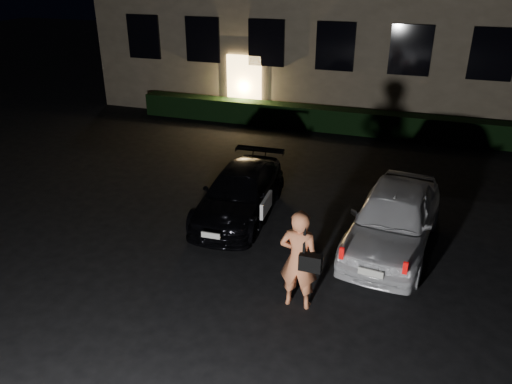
% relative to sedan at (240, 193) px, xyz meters
% --- Properties ---
extents(ground, '(80.00, 80.00, 0.00)m').
position_rel_sedan_xyz_m(ground, '(0.78, -3.05, -0.58)').
color(ground, black).
rests_on(ground, ground).
extents(hedge, '(15.00, 0.70, 0.85)m').
position_rel_sedan_xyz_m(hedge, '(0.78, 7.45, -0.15)').
color(hedge, black).
rests_on(hedge, ground).
extents(sedan, '(1.85, 4.10, 1.15)m').
position_rel_sedan_xyz_m(sedan, '(0.00, 0.00, 0.00)').
color(sedan, black).
rests_on(sedan, ground).
extents(hatch, '(2.15, 4.34, 1.42)m').
position_rel_sedan_xyz_m(hatch, '(3.73, -0.41, 0.13)').
color(hatch, white).
rests_on(hatch, ground).
extents(man, '(0.80, 0.47, 1.95)m').
position_rel_sedan_xyz_m(man, '(2.27, -3.10, 0.40)').
color(man, '#EA8352').
rests_on(man, ground).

